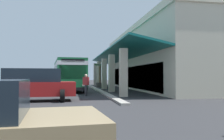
# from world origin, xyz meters

# --- Properties ---
(ground) EXTENTS (120.00, 120.00, 0.00)m
(ground) POSITION_xyz_m (0.00, 8.00, 0.00)
(ground) COLOR #2D2D30
(curb_strip) EXTENTS (31.47, 0.50, 0.12)m
(curb_strip) POSITION_xyz_m (2.50, 2.79, 0.06)
(curb_strip) COLOR #9E998E
(curb_strip) RESTS_ON ground
(plaza_building) EXTENTS (26.52, 14.83, 7.12)m
(plaza_building) POSITION_xyz_m (2.50, 12.41, 3.56)
(plaza_building) COLOR beige
(plaza_building) RESTS_ON ground
(transit_bus) EXTENTS (11.40, 3.59, 3.34)m
(transit_bus) POSITION_xyz_m (4.55, -0.37, 1.85)
(transit_bus) COLOR #196638
(transit_bus) RESTS_ON ground
(parked_suv_red) EXTENTS (2.88, 4.90, 1.97)m
(parked_suv_red) POSITION_xyz_m (15.23, -2.20, 1.02)
(parked_suv_red) COLOR maroon
(parked_suv_red) RESTS_ON ground
(pedestrian) EXTENTS (0.57, 0.50, 1.67)m
(pedestrian) POSITION_xyz_m (11.73, 1.13, 0.94)
(pedestrian) COLOR #38383D
(pedestrian) RESTS_ON ground
(potted_palm) EXTENTS (1.77, 1.81, 3.19)m
(potted_palm) POSITION_xyz_m (-2.33, 3.87, 0.70)
(potted_palm) COLOR #4C4742
(potted_palm) RESTS_ON ground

